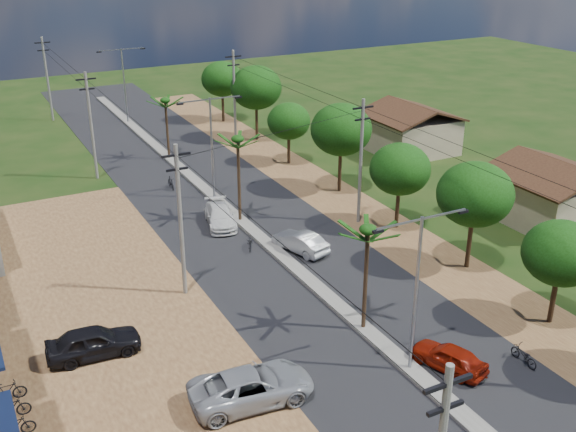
% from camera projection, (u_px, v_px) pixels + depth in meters
% --- Properties ---
extents(ground, '(160.00, 160.00, 0.00)m').
position_uv_depth(ground, '(409.00, 370.00, 32.22)').
color(ground, black).
rests_on(ground, ground).
extents(road, '(12.00, 110.00, 0.04)m').
position_uv_depth(road, '(271.00, 248.00, 44.43)').
color(road, black).
rests_on(road, ground).
extents(median, '(1.00, 90.00, 0.18)m').
position_uv_depth(median, '(252.00, 231.00, 46.85)').
color(median, '#605E56').
rests_on(median, ground).
extents(dirt_lot_west, '(18.00, 46.00, 0.04)m').
position_uv_depth(dirt_lot_west, '(56.00, 368.00, 32.35)').
color(dirt_lot_west, '#55341D').
rests_on(dirt_lot_west, ground).
extents(dirt_shoulder_east, '(5.00, 90.00, 0.03)m').
position_uv_depth(dirt_shoulder_east, '(377.00, 224.00, 48.05)').
color(dirt_shoulder_east, '#55341D').
rests_on(dirt_shoulder_east, ground).
extents(house_east_near, '(7.60, 7.50, 4.60)m').
position_uv_depth(house_east_near, '(553.00, 189.00, 47.94)').
color(house_east_near, tan).
rests_on(house_east_near, ground).
extents(house_east_far, '(7.60, 7.50, 4.60)m').
position_uv_depth(house_east_far, '(410.00, 126.00, 63.03)').
color(house_east_far, tan).
rests_on(house_east_far, ground).
extents(tree_east_b, '(4.00, 4.00, 5.83)m').
position_uv_depth(tree_east_b, '(561.00, 253.00, 34.56)').
color(tree_east_b, black).
rests_on(tree_east_b, ground).
extents(tree_east_c, '(4.60, 4.60, 6.83)m').
position_uv_depth(tree_east_c, '(475.00, 194.00, 40.14)').
color(tree_east_c, black).
rests_on(tree_east_c, ground).
extents(tree_east_d, '(4.20, 4.20, 6.13)m').
position_uv_depth(tree_east_d, '(400.00, 169.00, 45.92)').
color(tree_east_d, black).
rests_on(tree_east_d, ground).
extents(tree_east_e, '(4.80, 4.80, 7.14)m').
position_uv_depth(tree_east_e, '(341.00, 130.00, 52.22)').
color(tree_east_e, black).
rests_on(tree_east_e, ground).
extents(tree_east_f, '(3.80, 3.80, 5.52)m').
position_uv_depth(tree_east_f, '(289.00, 121.00, 59.04)').
color(tree_east_f, black).
rests_on(tree_east_f, ground).
extents(tree_east_g, '(5.00, 5.00, 7.38)m').
position_uv_depth(tree_east_g, '(256.00, 88.00, 65.28)').
color(tree_east_g, black).
rests_on(tree_east_g, ground).
extents(tree_east_h, '(4.40, 4.40, 6.52)m').
position_uv_depth(tree_east_h, '(222.00, 79.00, 71.91)').
color(tree_east_h, black).
rests_on(tree_east_h, ground).
extents(palm_median_near, '(2.00, 2.00, 6.15)m').
position_uv_depth(palm_median_near, '(368.00, 234.00, 33.30)').
color(palm_median_near, black).
rests_on(palm_median_near, ground).
extents(palm_median_mid, '(2.00, 2.00, 6.55)m').
position_uv_depth(palm_median_mid, '(238.00, 143.00, 46.19)').
color(palm_median_mid, black).
rests_on(palm_median_mid, ground).
extents(palm_median_far, '(2.00, 2.00, 5.85)m').
position_uv_depth(palm_median_far, '(165.00, 103.00, 59.47)').
color(palm_median_far, black).
rests_on(palm_median_far, ground).
extents(streetlight_near, '(5.10, 0.18, 8.00)m').
position_uv_depth(streetlight_near, '(417.00, 282.00, 30.34)').
color(streetlight_near, gray).
rests_on(streetlight_near, ground).
extents(streetlight_mid, '(5.10, 0.18, 8.00)m').
position_uv_depth(streetlight_mid, '(212.00, 140.00, 50.70)').
color(streetlight_mid, gray).
rests_on(streetlight_mid, ground).
extents(streetlight_far, '(5.10, 0.18, 8.00)m').
position_uv_depth(streetlight_far, '(124.00, 79.00, 71.07)').
color(streetlight_far, gray).
rests_on(streetlight_far, ground).
extents(utility_pole_w_b, '(1.60, 0.24, 9.00)m').
position_uv_depth(utility_pole_w_b, '(180.00, 218.00, 37.14)').
color(utility_pole_w_b, '#605E56').
rests_on(utility_pole_w_b, ground).
extents(utility_pole_w_c, '(1.60, 0.24, 9.00)m').
position_uv_depth(utility_pole_w_c, '(91.00, 124.00, 55.06)').
color(utility_pole_w_c, '#605E56').
rests_on(utility_pole_w_c, ground).
extents(utility_pole_w_d, '(1.60, 0.24, 9.00)m').
position_uv_depth(utility_pole_w_d, '(47.00, 77.00, 72.17)').
color(utility_pole_w_d, '#605E56').
rests_on(utility_pole_w_d, ground).
extents(utility_pole_e_b, '(1.60, 0.24, 9.00)m').
position_uv_depth(utility_pole_e_b, '(361.00, 159.00, 46.57)').
color(utility_pole_e_b, '#605E56').
rests_on(utility_pole_e_b, ground).
extents(utility_pole_e_c, '(1.60, 0.24, 9.00)m').
position_uv_depth(utility_pole_e_c, '(234.00, 95.00, 64.50)').
color(utility_pole_e_c, '#605E56').
rests_on(utility_pole_e_c, ground).
extents(car_red_near, '(2.62, 4.02, 1.27)m').
position_uv_depth(car_red_near, '(449.00, 358.00, 32.07)').
color(car_red_near, maroon).
rests_on(car_red_near, ground).
extents(car_silver_mid, '(2.51, 4.30, 1.34)m').
position_uv_depth(car_silver_mid, '(300.00, 242.00, 43.75)').
color(car_silver_mid, '#9A9EA2').
rests_on(car_silver_mid, ground).
extents(car_white_far, '(2.94, 4.95, 1.35)m').
position_uv_depth(car_white_far, '(220.00, 217.00, 47.67)').
color(car_white_far, silver).
rests_on(car_white_far, ground).
extents(car_parked_silver, '(5.85, 3.12, 1.56)m').
position_uv_depth(car_parked_silver, '(252.00, 387.00, 29.80)').
color(car_parked_silver, '#9A9EA2').
rests_on(car_parked_silver, ground).
extents(car_parked_dark, '(4.68, 2.16, 1.55)m').
position_uv_depth(car_parked_dark, '(94.00, 343.00, 33.00)').
color(car_parked_dark, black).
rests_on(car_parked_dark, ground).
extents(moto_rider_east, '(0.63, 1.69, 0.88)m').
position_uv_depth(moto_rider_east, '(524.00, 356.00, 32.53)').
color(moto_rider_east, black).
rests_on(moto_rider_east, ground).
extents(moto_rider_west_a, '(1.16, 1.66, 0.83)m').
position_uv_depth(moto_rider_west_a, '(250.00, 243.00, 44.23)').
color(moto_rider_west_a, black).
rests_on(moto_rider_west_a, ground).
extents(moto_rider_west_b, '(0.58, 1.69, 1.00)m').
position_uv_depth(moto_rider_west_b, '(171.00, 183.00, 54.40)').
color(moto_rider_west_b, black).
rests_on(moto_rider_west_b, ground).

